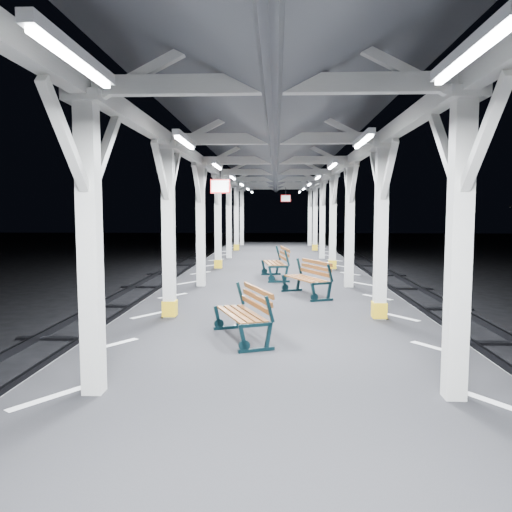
{
  "coord_description": "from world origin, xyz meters",
  "views": [
    {
      "loc": [
        0.05,
        -7.39,
        3.06
      ],
      "look_at": [
        -0.33,
        1.96,
        2.2
      ],
      "focal_mm": 35.0,
      "sensor_mm": 36.0,
      "label": 1
    }
  ],
  "objects": [
    {
      "name": "hazard_stripes_left",
      "position": [
        -2.45,
        0.0,
        1.0
      ],
      "size": [
        1.0,
        48.0,
        0.01
      ],
      "primitive_type": "cube",
      "color": "silver",
      "rests_on": "platform"
    },
    {
      "name": "bench_far",
      "position": [
        0.1,
        7.58,
        1.5
      ],
      "size": [
        0.89,
        1.82,
        0.95
      ],
      "rotation": [
        0.0,
        0.0,
        0.14
      ],
      "color": "black",
      "rests_on": "platform"
    },
    {
      "name": "platform",
      "position": [
        0.0,
        0.0,
        0.5
      ],
      "size": [
        6.0,
        50.0,
        1.0
      ],
      "primitive_type": "cube",
      "color": "black",
      "rests_on": "ground"
    },
    {
      "name": "hazard_stripes_right",
      "position": [
        2.45,
        0.0,
        1.0
      ],
      "size": [
        1.0,
        48.0,
        0.01
      ],
      "primitive_type": "cube",
      "color": "silver",
      "rests_on": "platform"
    },
    {
      "name": "ground",
      "position": [
        0.0,
        0.0,
        0.0
      ],
      "size": [
        120.0,
        120.0,
        0.0
      ],
      "primitive_type": "plane",
      "color": "black",
      "rests_on": "ground"
    },
    {
      "name": "bench_mid",
      "position": [
        0.84,
        4.55,
        1.46
      ],
      "size": [
        1.18,
        1.67,
        0.85
      ],
      "rotation": [
        0.0,
        0.0,
        0.43
      ],
      "color": "black",
      "rests_on": "platform"
    },
    {
      "name": "bench_near",
      "position": [
        -0.42,
        0.44,
        1.44
      ],
      "size": [
        1.07,
        1.63,
        0.83
      ],
      "rotation": [
        0.0,
        0.0,
        0.37
      ],
      "color": "black",
      "rests_on": "platform"
    },
    {
      "name": "canopy",
      "position": [
        0.0,
        -0.02,
        4.56
      ],
      "size": [
        5.4,
        49.0,
        4.65
      ],
      "color": "silver",
      "rests_on": "platform"
    }
  ]
}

